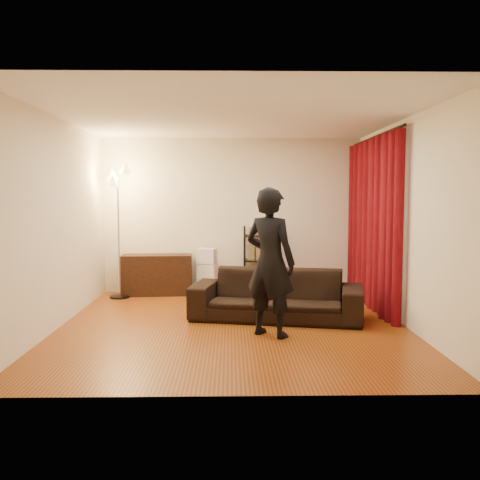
{
  "coord_description": "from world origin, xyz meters",
  "views": [
    {
      "loc": [
        -0.03,
        -6.9,
        1.69
      ],
      "look_at": [
        0.1,
        0.3,
        1.1
      ],
      "focal_mm": 40.0,
      "sensor_mm": 36.0,
      "label": 1
    }
  ],
  "objects_px": {
    "media_cabinet": "(157,275)",
    "floor_lamp": "(118,233)",
    "wire_shelf": "(260,260)",
    "sofa": "(276,295)",
    "storage_boxes": "(207,271)",
    "person": "(270,262)"
  },
  "relations": [
    {
      "from": "sofa",
      "to": "person",
      "type": "bearing_deg",
      "value": -88.45
    },
    {
      "from": "sofa",
      "to": "wire_shelf",
      "type": "height_order",
      "value": "wire_shelf"
    },
    {
      "from": "person",
      "to": "media_cabinet",
      "type": "height_order",
      "value": "person"
    },
    {
      "from": "media_cabinet",
      "to": "floor_lamp",
      "type": "height_order",
      "value": "floor_lamp"
    },
    {
      "from": "sofa",
      "to": "person",
      "type": "height_order",
      "value": "person"
    },
    {
      "from": "media_cabinet",
      "to": "storage_boxes",
      "type": "distance_m",
      "value": 0.87
    },
    {
      "from": "person",
      "to": "wire_shelf",
      "type": "xyz_separation_m",
      "value": [
        0.03,
        2.8,
        -0.31
      ]
    },
    {
      "from": "sofa",
      "to": "media_cabinet",
      "type": "bearing_deg",
      "value": 146.91
    },
    {
      "from": "storage_boxes",
      "to": "floor_lamp",
      "type": "distance_m",
      "value": 1.63
    },
    {
      "from": "sofa",
      "to": "storage_boxes",
      "type": "relative_size",
      "value": 2.89
    },
    {
      "from": "person",
      "to": "wire_shelf",
      "type": "height_order",
      "value": "person"
    },
    {
      "from": "media_cabinet",
      "to": "storage_boxes",
      "type": "relative_size",
      "value": 1.48
    },
    {
      "from": "person",
      "to": "media_cabinet",
      "type": "relative_size",
      "value": 1.52
    },
    {
      "from": "sofa",
      "to": "media_cabinet",
      "type": "height_order",
      "value": "media_cabinet"
    },
    {
      "from": "storage_boxes",
      "to": "wire_shelf",
      "type": "xyz_separation_m",
      "value": [
        0.91,
        0.04,
        0.19
      ]
    },
    {
      "from": "sofa",
      "to": "storage_boxes",
      "type": "distance_m",
      "value": 2.16
    },
    {
      "from": "wire_shelf",
      "to": "person",
      "type": "bearing_deg",
      "value": -80.62
    },
    {
      "from": "wire_shelf",
      "to": "sofa",
      "type": "bearing_deg",
      "value": -76.3
    },
    {
      "from": "wire_shelf",
      "to": "floor_lamp",
      "type": "relative_size",
      "value": 0.54
    },
    {
      "from": "storage_boxes",
      "to": "floor_lamp",
      "type": "height_order",
      "value": "floor_lamp"
    },
    {
      "from": "media_cabinet",
      "to": "sofa",
      "type": "bearing_deg",
      "value": -47.72
    },
    {
      "from": "storage_boxes",
      "to": "floor_lamp",
      "type": "xyz_separation_m",
      "value": [
        -1.45,
        -0.31,
        0.68
      ]
    }
  ]
}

